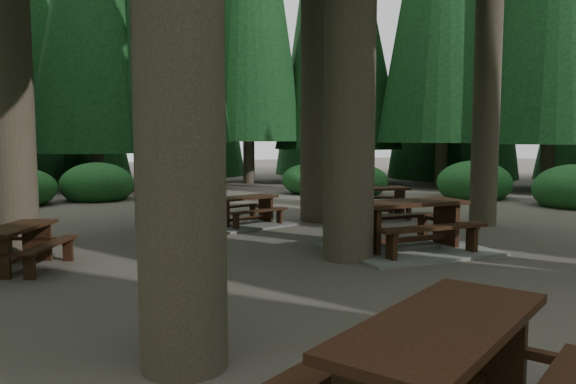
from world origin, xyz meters
name	(u,v)px	position (x,y,z in m)	size (l,w,h in m)	color
ground	(311,265)	(0.00, 0.00, 0.00)	(80.00, 80.00, 0.00)	#504841
picnic_table_a	(409,233)	(2.11, 0.30, 0.32)	(2.68, 2.23, 0.89)	gray
picnic_table_b	(17,241)	(-4.16, 1.68, 0.44)	(1.81, 1.94, 0.66)	black
picnic_table_c	(245,216)	(0.50, 4.23, 0.21)	(2.33, 2.09, 0.66)	gray
picnic_table_d	(374,198)	(3.92, 4.11, 0.50)	(2.01, 1.76, 0.75)	black
picnic_table_e	(443,363)	(-1.64, -4.99, 0.57)	(2.51, 2.34, 0.86)	black
shrub_ring	(327,230)	(0.70, 0.75, 0.40)	(23.86, 24.64, 1.49)	#1C531F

